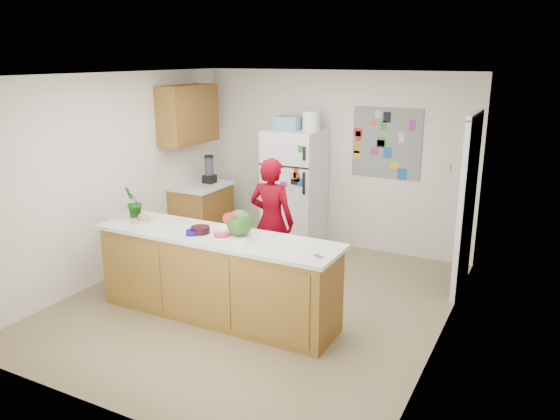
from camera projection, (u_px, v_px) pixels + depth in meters
The scene contains 26 objects.
floor at pixel (257, 302), 6.19m from camera, with size 4.00×4.50×0.02m, color brown.
wall_back at pixel (335, 160), 7.78m from camera, with size 4.00×0.02×2.50m, color beige.
wall_left at pixel (115, 176), 6.73m from camera, with size 0.02×4.50×2.50m, color beige.
wall_right at pixel (448, 220), 4.96m from camera, with size 0.02×4.50×2.50m, color beige.
ceiling at pixel (255, 74), 5.50m from camera, with size 4.00×4.50×0.02m, color white.
doorway at pixel (469, 206), 6.27m from camera, with size 0.03×0.85×2.04m, color black.
peninsula_base at pixel (217, 278), 5.73m from camera, with size 2.60×0.62×0.88m, color brown.
peninsula_top at pixel (216, 236), 5.60m from camera, with size 2.68×0.70×0.04m, color silver.
side_counter_base at pixel (202, 216), 7.97m from camera, with size 0.60×0.80×0.86m, color brown.
side_counter_top at pixel (201, 186), 7.84m from camera, with size 0.64×0.84×0.04m, color silver.
upper_cabinets at pixel (188, 114), 7.58m from camera, with size 0.35×1.00×0.80m, color brown.
refrigerator at pixel (294, 190), 7.76m from camera, with size 0.75×0.70×1.70m, color silver.
fridge_top_bin at pixel (288, 123), 7.55m from camera, with size 0.35×0.28×0.18m, color #5999B2.
photo_collage at pixel (387, 143), 7.34m from camera, with size 0.95×0.01×0.95m, color slate.
person at pixel (272, 221), 6.52m from camera, with size 0.57×0.37×1.55m, color #5F000B.
blender_appliance at pixel (209, 170), 7.89m from camera, with size 0.13×0.13×0.38m, color black.
cutting_board at pixel (234, 236), 5.52m from camera, with size 0.42×0.31×0.01m, color silver.
watermelon at pixel (240, 223), 5.48m from camera, with size 0.27×0.27×0.27m, color #1D5214.
watermelon_slice at pixel (223, 234), 5.52m from camera, with size 0.18×0.18×0.02m, color #DD374F.
cherry_bowl at pixel (200, 230), 5.62m from camera, with size 0.20×0.20×0.07m, color black.
white_bowl at pixel (225, 230), 5.63m from camera, with size 0.19×0.19×0.06m, color silver.
cobalt_bowl at pixel (192, 233), 5.57m from camera, with size 0.12×0.12×0.05m, color #0E0763.
plate at pixel (143, 220), 6.06m from camera, with size 0.28×0.28×0.02m, color #C7AE95.
paper_towel at pixel (237, 239), 5.42m from camera, with size 0.19×0.17×0.02m, color white.
keys at pixel (318, 256), 4.97m from camera, with size 0.09×0.04×0.01m, color slate.
potted_plant at pixel (133, 203), 6.08m from camera, with size 0.21×0.17×0.37m, color #0E470E.
Camera 1 is at (2.83, -4.92, 2.69)m, focal length 35.00 mm.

